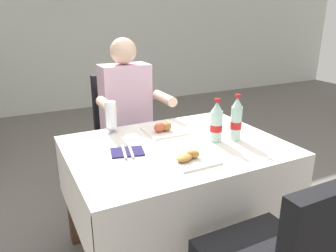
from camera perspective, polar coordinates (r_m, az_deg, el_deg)
name	(u,v)px	position (r m, az deg, el deg)	size (l,w,h in m)	color
ground_plane	(189,248)	(2.22, 3.70, -20.49)	(11.00, 11.00, 0.00)	#66605B
back_wall	(63,13)	(5.23, -17.93, 18.34)	(11.00, 0.12, 2.88)	silver
main_dining_table	(176,171)	(1.89, 1.38, -7.91)	(1.18, 0.88, 0.72)	white
chair_far_diner_seat	(126,129)	(2.59, -7.34, -0.51)	(0.44, 0.50, 0.97)	black
seated_diner_far	(129,114)	(2.44, -6.93, 2.15)	(0.50, 0.46, 1.26)	#282D42
plate_near_camera	(191,158)	(1.62, 3.97, -5.60)	(0.22, 0.22, 0.05)	white
plate_far_diner	(164,129)	(2.00, -0.77, -0.52)	(0.24, 0.24, 0.07)	white
beer_glass_left	(111,117)	(2.00, -9.96, 1.60)	(0.07, 0.07, 0.20)	white
cola_bottle_primary	(236,120)	(1.90, 11.86, 1.03)	(0.06, 0.06, 0.27)	silver
cola_bottle_secondary	(216,123)	(1.85, 8.46, 0.54)	(0.07, 0.07, 0.25)	silver
napkin_cutlery_set	(127,152)	(1.73, -7.14, -4.48)	(0.20, 0.20, 0.01)	#231E4C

